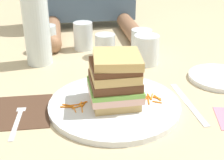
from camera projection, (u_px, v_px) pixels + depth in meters
The scene contains 31 objects.
ground_plane at pixel (110, 107), 0.70m from camera, with size 3.00×3.00×0.00m, color #C6B289.
main_plate at pixel (114, 104), 0.71m from camera, with size 0.30×0.30×0.01m, color white.
sandwich at pixel (115, 79), 0.68m from camera, with size 0.12×0.12×0.12m.
carrot_shred_0 at pixel (74, 109), 0.67m from camera, with size 0.00×0.00×0.03m, color orange.
carrot_shred_1 at pixel (81, 105), 0.69m from camera, with size 0.00×0.00×0.02m, color orange.
carrot_shred_2 at pixel (77, 107), 0.68m from camera, with size 0.00×0.00×0.03m, color orange.
carrot_shred_3 at pixel (84, 104), 0.69m from camera, with size 0.00×0.00×0.02m, color orange.
carrot_shred_4 at pixel (83, 103), 0.69m from camera, with size 0.00×0.00×0.02m, color orange.
carrot_shred_5 at pixel (68, 106), 0.68m from camera, with size 0.00×0.00×0.03m, color orange.
carrot_shred_6 at pixel (66, 107), 0.68m from camera, with size 0.00×0.00×0.03m, color orange.
carrot_shred_7 at pixel (76, 105), 0.69m from camera, with size 0.00×0.00×0.02m, color orange.
carrot_shred_8 at pixel (82, 108), 0.67m from camera, with size 0.00×0.00×0.03m, color orange.
carrot_shred_9 at pixel (157, 97), 0.72m from camera, with size 0.00×0.00×0.03m, color orange.
carrot_shred_10 at pixel (144, 100), 0.70m from camera, with size 0.00×0.00×0.02m, color orange.
carrot_shred_11 at pixel (149, 97), 0.72m from camera, with size 0.00×0.00×0.03m, color orange.
carrot_shred_12 at pixel (148, 101), 0.70m from camera, with size 0.00×0.00×0.03m, color orange.
carrot_shred_13 at pixel (152, 97), 0.72m from camera, with size 0.00×0.00×0.03m, color orange.
carrot_shred_14 at pixel (142, 97), 0.72m from camera, with size 0.00×0.00×0.03m, color orange.
carrot_shred_15 at pixel (157, 99), 0.71m from camera, with size 0.00×0.00×0.02m, color orange.
carrot_shred_16 at pixel (157, 102), 0.70m from camera, with size 0.00×0.00×0.02m, color orange.
carrot_shred_17 at pixel (142, 98), 0.71m from camera, with size 0.00×0.00×0.02m, color orange.
napkin_dark at pixel (21, 111), 0.69m from camera, with size 0.14×0.15×0.00m, color #4C3323.
fork at pixel (19, 115), 0.67m from camera, with size 0.03×0.17×0.00m.
knife at pixel (189, 104), 0.72m from camera, with size 0.02×0.20×0.00m.
juice_glass at pixel (146, 51), 0.93m from camera, with size 0.08×0.08×0.09m.
water_bottle at pixel (36, 18), 0.88m from camera, with size 0.08×0.08×0.31m.
empty_tumbler_0 at pixel (141, 40), 1.03m from camera, with size 0.07×0.07×0.07m, color silver.
empty_tumbler_1 at pixel (105, 45), 0.98m from camera, with size 0.06×0.06×0.07m, color silver.
empty_tumbler_2 at pixel (47, 39), 1.02m from camera, with size 0.06×0.06×0.09m, color silver.
empty_tumbler_3 at pixel (83, 36), 1.04m from camera, with size 0.06×0.06×0.09m, color silver.
side_plate at pixel (220, 77), 0.84m from camera, with size 0.17×0.17×0.01m, color white.
Camera 1 is at (-0.10, -0.60, 0.36)m, focal length 49.41 mm.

